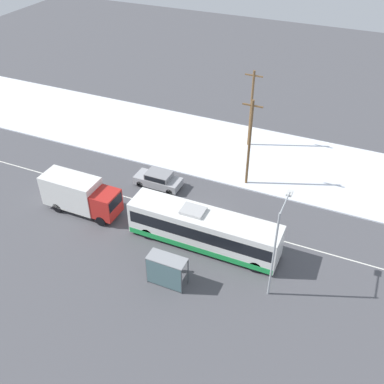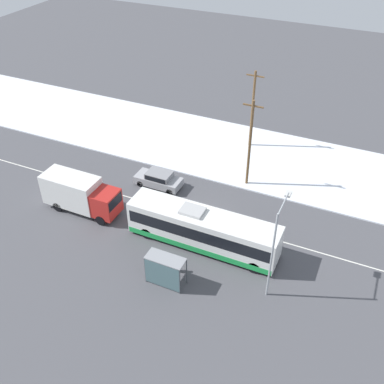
{
  "view_description": "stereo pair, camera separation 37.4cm",
  "coord_description": "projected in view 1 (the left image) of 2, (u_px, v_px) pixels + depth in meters",
  "views": [
    {
      "loc": [
        11.05,
        -27.16,
        24.47
      ],
      "look_at": [
        -1.56,
        1.36,
        1.4
      ],
      "focal_mm": 42.0,
      "sensor_mm": 36.0,
      "label": 1
    },
    {
      "loc": [
        11.39,
        -27.01,
        24.47
      ],
      "look_at": [
        -1.56,
        1.36,
        1.4
      ],
      "focal_mm": 42.0,
      "sensor_mm": 36.0,
      "label": 2
    }
  ],
  "objects": [
    {
      "name": "snow_lot",
      "position": [
        245.0,
        154.0,
        46.36
      ],
      "size": [
        80.0,
        11.66,
        0.12
      ],
      "color": "silver",
      "rests_on": "ground_plane"
    },
    {
      "name": "lane_marking_center",
      "position": [
        202.0,
        218.0,
        38.11
      ],
      "size": [
        60.0,
        0.12,
        0.0
      ],
      "color": "silver",
      "rests_on": "ground_plane"
    },
    {
      "name": "utility_pole_roadside",
      "position": [
        249.0,
        143.0,
        39.59
      ],
      "size": [
        1.8,
        0.24,
        8.5
      ],
      "color": "brown",
      "rests_on": "ground_plane"
    },
    {
      "name": "utility_pole_snowlot",
      "position": [
        251.0,
        108.0,
        45.32
      ],
      "size": [
        1.8,
        0.24,
        8.28
      ],
      "color": "brown",
      "rests_on": "ground_plane"
    },
    {
      "name": "city_bus",
      "position": [
        204.0,
        229.0,
        34.58
      ],
      "size": [
        11.98,
        2.57,
        3.26
      ],
      "color": "white",
      "rests_on": "ground_plane"
    },
    {
      "name": "bus_shelter",
      "position": [
        165.0,
        268.0,
        31.15
      ],
      "size": [
        2.79,
        1.2,
        2.4
      ],
      "color": "gray",
      "rests_on": "ground_plane"
    },
    {
      "name": "pedestrian_at_stop",
      "position": [
        171.0,
        262.0,
        32.63
      ],
      "size": [
        0.57,
        0.25,
        1.58
      ],
      "color": "#23232D",
      "rests_on": "ground_plane"
    },
    {
      "name": "ground_plane",
      "position": [
        202.0,
        218.0,
        38.11
      ],
      "size": [
        120.0,
        120.0,
        0.0
      ],
      "primitive_type": "plane",
      "color": "#4C4C51"
    },
    {
      "name": "sedan_car",
      "position": [
        158.0,
        179.0,
        41.41
      ],
      "size": [
        4.35,
        1.8,
        1.51
      ],
      "rotation": [
        0.0,
        0.0,
        3.14
      ],
      "color": "#9E9EA3",
      "rests_on": "ground_plane"
    },
    {
      "name": "streetlamp",
      "position": [
        277.0,
        239.0,
        29.15
      ],
      "size": [
        0.36,
        2.89,
        7.29
      ],
      "color": "#9EA3A8",
      "rests_on": "ground_plane"
    },
    {
      "name": "box_truck",
      "position": [
        80.0,
        194.0,
        37.96
      ],
      "size": [
        6.83,
        2.3,
        3.21
      ],
      "color": "silver",
      "rests_on": "ground_plane"
    }
  ]
}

